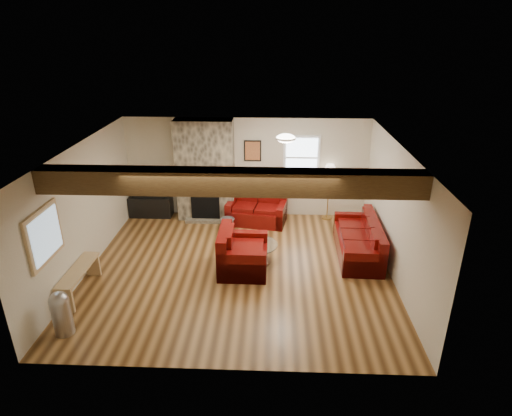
{
  "coord_description": "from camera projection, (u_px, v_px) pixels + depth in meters",
  "views": [
    {
      "loc": [
        0.66,
        -7.43,
        4.53
      ],
      "look_at": [
        0.33,
        0.4,
        1.17
      ],
      "focal_mm": 30.0,
      "sensor_mm": 36.0,
      "label": 1
    }
  ],
  "objects": [
    {
      "name": "artwork_back",
      "position": [
        253.0,
        151.0,
        10.44
      ],
      "size": [
        0.42,
        0.06,
        0.52
      ],
      "primitive_type": null,
      "color": "black",
      "rests_on": "room"
    },
    {
      "name": "artwork_right",
      "position": [
        394.0,
        184.0,
        8.1
      ],
      "size": [
        0.06,
        0.55,
        0.42
      ],
      "primitive_type": null,
      "color": "black",
      "rests_on": "room"
    },
    {
      "name": "oak_beam",
      "position": [
        230.0,
        182.0,
        6.57
      ],
      "size": [
        6.0,
        0.36,
        0.38
      ],
      "primitive_type": "cube",
      "color": "#362110",
      "rests_on": "room"
    },
    {
      "name": "armchair_red",
      "position": [
        243.0,
        250.0,
        8.43
      ],
      "size": [
        0.95,
        1.08,
        0.87
      ],
      "primitive_type": null,
      "rotation": [
        0.0,
        0.0,
        1.56
      ],
      "color": "#420904",
      "rests_on": "floor"
    },
    {
      "name": "pine_bench",
      "position": [
        80.0,
        281.0,
        7.78
      ],
      "size": [
        0.3,
        1.29,
        0.48
      ],
      "primitive_type": null,
      "color": "tan",
      "rests_on": "floor"
    },
    {
      "name": "ceiling_dome",
      "position": [
        286.0,
        140.0,
        8.46
      ],
      "size": [
        0.4,
        0.4,
        0.18
      ],
      "primitive_type": null,
      "color": "white",
      "rests_on": "room"
    },
    {
      "name": "room",
      "position": [
        238.0,
        212.0,
        8.14
      ],
      "size": [
        8.0,
        8.0,
        8.0
      ],
      "color": "#4F3115",
      "rests_on": "ground"
    },
    {
      "name": "tv_cabinet",
      "position": [
        151.0,
        206.0,
        10.94
      ],
      "size": [
        1.06,
        0.42,
        0.53
      ],
      "primitive_type": "cube",
      "color": "black",
      "rests_on": "floor"
    },
    {
      "name": "loveseat",
      "position": [
        257.0,
        208.0,
        10.52
      ],
      "size": [
        1.53,
        1.04,
        0.75
      ],
      "primitive_type": null,
      "rotation": [
        0.0,
        0.0,
        -0.17
      ],
      "color": "#420904",
      "rests_on": "floor"
    },
    {
      "name": "sofa_three",
      "position": [
        358.0,
        238.0,
        9.03
      ],
      "size": [
        0.89,
        2.01,
        0.77
      ],
      "primitive_type": null,
      "rotation": [
        0.0,
        0.0,
        -1.6
      ],
      "color": "#420904",
      "rests_on": "floor"
    },
    {
      "name": "chimney_breast",
      "position": [
        205.0,
        172.0,
        10.47
      ],
      "size": [
        1.4,
        0.67,
        2.5
      ],
      "color": "#3C362E",
      "rests_on": "floor"
    },
    {
      "name": "floor_lamp",
      "position": [
        330.0,
        173.0,
        10.41
      ],
      "size": [
        0.37,
        0.37,
        1.43
      ],
      "color": "tan",
      "rests_on": "floor"
    },
    {
      "name": "back_window",
      "position": [
        302.0,
        157.0,
        10.45
      ],
      "size": [
        0.9,
        0.08,
        1.1
      ],
      "primitive_type": null,
      "color": "white",
      "rests_on": "room"
    },
    {
      "name": "coal_bucket",
      "position": [
        228.0,
        224.0,
        10.17
      ],
      "size": [
        0.34,
        0.34,
        0.32
      ],
      "primitive_type": null,
      "color": "slate",
      "rests_on": "floor"
    },
    {
      "name": "hatch_window",
      "position": [
        45.0,
        235.0,
        6.79
      ],
      "size": [
        0.08,
        1.0,
        0.9
      ],
      "primitive_type": null,
      "color": "tan",
      "rests_on": "room"
    },
    {
      "name": "pedal_bin",
      "position": [
        61.0,
        313.0,
        6.69
      ],
      "size": [
        0.32,
        0.32,
        0.76
      ],
      "primitive_type": null,
      "rotation": [
        0.0,
        0.0,
        0.07
      ],
      "color": "#A5A4AA",
      "rests_on": "floor"
    },
    {
      "name": "television",
      "position": [
        149.0,
        187.0,
        10.74
      ],
      "size": [
        0.85,
        0.11,
        0.49
      ],
      "primitive_type": "imported",
      "color": "black",
      "rests_on": "tv_cabinet"
    },
    {
      "name": "coffee_table",
      "position": [
        257.0,
        253.0,
        8.79
      ],
      "size": [
        0.86,
        0.86,
        0.45
      ],
      "color": "#4A2E18",
      "rests_on": "floor"
    }
  ]
}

